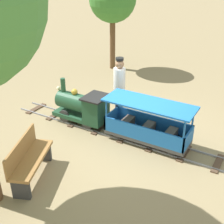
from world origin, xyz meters
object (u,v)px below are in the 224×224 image
Objects in this scene: locomotive at (83,106)px; conductor_person at (119,83)px; passenger_car at (148,127)px; park_bench at (29,159)px.

conductor_person reaches higher than locomotive.
passenger_car is (0.00, -1.77, -0.06)m from locomotive.
locomotive is at bearing 8.96° from park_bench.
passenger_car is 1.48× the size of park_bench.
locomotive reaches higher than park_bench.
conductor_person is (0.79, 1.17, 0.53)m from passenger_car.
conductor_person is at bearing -4.69° from park_bench.
locomotive is at bearing 142.78° from conductor_person.
conductor_person is 3.08m from park_bench.
park_bench is at bearing -171.04° from locomotive.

